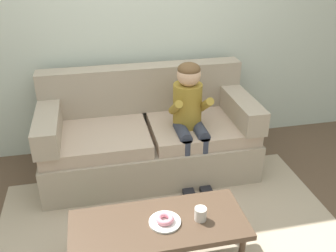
{
  "coord_description": "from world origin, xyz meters",
  "views": [
    {
      "loc": [
        -0.48,
        -2.22,
        2.08
      ],
      "look_at": [
        0.09,
        0.45,
        0.65
      ],
      "focal_mm": 39.61,
      "sensor_mm": 36.0,
      "label": 1
    }
  ],
  "objects_px": {
    "coffee_table": "(159,227)",
    "donut": "(165,219)",
    "toy_controller": "(91,223)",
    "couch": "(148,136)",
    "person_child": "(190,112)",
    "mug": "(201,214)"
  },
  "relations": [
    {
      "from": "couch",
      "to": "person_child",
      "type": "height_order",
      "value": "person_child"
    },
    {
      "from": "couch",
      "to": "mug",
      "type": "bearing_deg",
      "value": -83.74
    },
    {
      "from": "person_child",
      "to": "donut",
      "type": "bearing_deg",
      "value": -112.85
    },
    {
      "from": "couch",
      "to": "coffee_table",
      "type": "height_order",
      "value": "couch"
    },
    {
      "from": "toy_controller",
      "to": "couch",
      "type": "bearing_deg",
      "value": 19.52
    },
    {
      "from": "couch",
      "to": "donut",
      "type": "relative_size",
      "value": 16.33
    },
    {
      "from": "donut",
      "to": "mug",
      "type": "distance_m",
      "value": 0.24
    },
    {
      "from": "mug",
      "to": "toy_controller",
      "type": "relative_size",
      "value": 0.4
    },
    {
      "from": "coffee_table",
      "to": "toy_controller",
      "type": "distance_m",
      "value": 0.76
    },
    {
      "from": "coffee_table",
      "to": "donut",
      "type": "distance_m",
      "value": 0.08
    },
    {
      "from": "coffee_table",
      "to": "person_child",
      "type": "distance_m",
      "value": 1.19
    },
    {
      "from": "person_child",
      "to": "mug",
      "type": "height_order",
      "value": "person_child"
    },
    {
      "from": "coffee_table",
      "to": "toy_controller",
      "type": "relative_size",
      "value": 5.13
    },
    {
      "from": "donut",
      "to": "couch",
      "type": "bearing_deg",
      "value": 85.66
    },
    {
      "from": "coffee_table",
      "to": "donut",
      "type": "xyz_separation_m",
      "value": [
        0.04,
        -0.01,
        0.07
      ]
    },
    {
      "from": "mug",
      "to": "toy_controller",
      "type": "xyz_separation_m",
      "value": [
        -0.73,
        0.54,
        -0.42
      ]
    },
    {
      "from": "couch",
      "to": "coffee_table",
      "type": "xyz_separation_m",
      "value": [
        -0.13,
        -1.25,
        0.01
      ]
    },
    {
      "from": "person_child",
      "to": "donut",
      "type": "xyz_separation_m",
      "value": [
        -0.44,
        -1.05,
        -0.24
      ]
    },
    {
      "from": "toy_controller",
      "to": "person_child",
      "type": "bearing_deg",
      "value": -2.38
    },
    {
      "from": "donut",
      "to": "coffee_table",
      "type": "bearing_deg",
      "value": 165.73
    },
    {
      "from": "person_child",
      "to": "couch",
      "type": "bearing_deg",
      "value": 149.12
    },
    {
      "from": "person_child",
      "to": "donut",
      "type": "height_order",
      "value": "person_child"
    }
  ]
}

